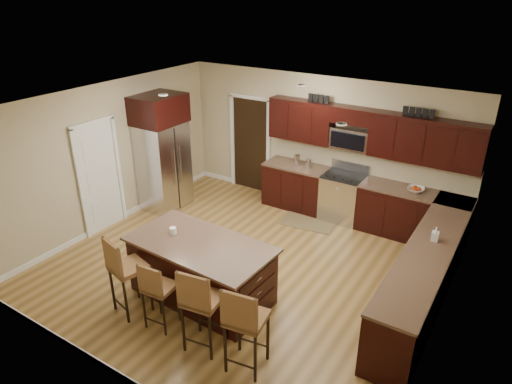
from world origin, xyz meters
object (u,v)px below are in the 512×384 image
Objects in this scene: island at (202,272)px; stool_right at (200,301)px; range at (343,197)px; stool_mid at (157,288)px; stool_extra at (244,320)px; refrigerator at (162,152)px; stool_left at (123,268)px.

island is 1.79× the size of stool_right.
range is 4.35m from stool_mid.
stool_right is 1.00× the size of stool_extra.
stool_right is 0.51× the size of refrigerator.
stool_mid is at bearing 170.67° from stool_extra.
refrigerator is at bearing 125.58° from stool_mid.
stool_left is 0.99× the size of stool_extra.
island is 1.61m from stool_extra.
stool_extra is (3.85, -2.82, -0.45)m from refrigerator.
range is 3.68m from refrigerator.
stool_right is (0.74, -0.01, 0.12)m from stool_mid.
stool_left is at bearing 171.02° from stool_right.
stool_left is at bearing -56.58° from refrigerator.
stool_right is at bearing -49.05° from island.
range is 0.92× the size of stool_right.
stool_left is 0.99× the size of stool_right.
stool_right is 0.65m from stool_extra.
stool_right is at bearing -91.38° from range.
stool_right reaches higher than stool_mid.
refrigerator is at bearing 137.64° from stool_left.
refrigerator reaches higher than stool_right.
stool_extra is (0.55, -4.28, 0.28)m from range.
stool_extra is at bearing 14.17° from stool_left.
stool_left is at bearing 171.05° from stool_extra.
stool_right and stool_extra have the same top height.
refrigerator reaches higher than range.
stool_mid is at bearing -92.03° from island.
refrigerator is at bearing 129.64° from stool_right.
refrigerator is at bearing 134.81° from stool_extra.
stool_extra reaches higher than range.
stool_right reaches higher than stool_left.
refrigerator is (-1.86, 2.82, 0.46)m from stool_left.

